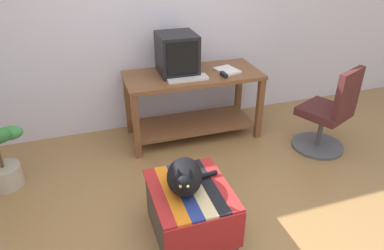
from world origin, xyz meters
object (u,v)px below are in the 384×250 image
(tv_monitor, at_px, (177,54))
(ottoman_with_blanket, at_px, (190,211))
(desk, at_px, (193,94))
(office_chair, at_px, (329,116))
(potted_plant, at_px, (1,157))
(stapler, at_px, (224,75))
(cat, at_px, (185,177))
(book, at_px, (227,70))
(keyboard, at_px, (187,78))

(tv_monitor, relative_size, ottoman_with_blanket, 0.63)
(desk, bearing_deg, office_chair, -30.54)
(potted_plant, bearing_deg, ottoman_with_blanket, -37.27)
(office_chair, xyz_separation_m, stapler, (-0.90, 0.53, 0.34))
(cat, bearing_deg, desk, 87.11)
(book, bearing_deg, ottoman_with_blanket, -135.24)
(ottoman_with_blanket, height_order, office_chair, office_chair)
(keyboard, xyz_separation_m, ottoman_with_blanket, (-0.37, -1.23, -0.52))
(keyboard, xyz_separation_m, stapler, (0.37, -0.04, 0.01))
(ottoman_with_blanket, height_order, cat, cat)
(keyboard, xyz_separation_m, cat, (-0.41, -1.22, -0.21))
(cat, xyz_separation_m, potted_plant, (-1.31, 1.03, -0.22))
(keyboard, distance_m, stapler, 0.37)
(book, xyz_separation_m, potted_plant, (-2.18, -0.28, -0.42))
(ottoman_with_blanket, bearing_deg, potted_plant, 142.73)
(tv_monitor, distance_m, potted_plant, 1.83)
(cat, bearing_deg, tv_monitor, 93.19)
(tv_monitor, relative_size, potted_plant, 0.66)
(keyboard, relative_size, cat, 0.91)
(keyboard, bearing_deg, ottoman_with_blanket, -105.29)
(tv_monitor, bearing_deg, ottoman_with_blanket, -102.29)
(cat, height_order, office_chair, office_chair)
(desk, height_order, potted_plant, desk)
(desk, bearing_deg, tv_monitor, 156.58)
(book, relative_size, potted_plant, 0.39)
(book, height_order, potted_plant, book)
(ottoman_with_blanket, xyz_separation_m, stapler, (0.74, 1.18, 0.53))
(keyboard, distance_m, potted_plant, 1.79)
(keyboard, height_order, potted_plant, keyboard)
(office_chair, bearing_deg, book, -62.75)
(keyboard, bearing_deg, cat, -106.96)
(keyboard, distance_m, book, 0.46)
(potted_plant, bearing_deg, cat, -38.02)
(keyboard, distance_m, cat, 1.31)
(keyboard, height_order, book, keyboard)
(keyboard, height_order, stapler, stapler)
(cat, relative_size, stapler, 4.02)
(book, relative_size, office_chair, 0.27)
(desk, relative_size, book, 5.73)
(ottoman_with_blanket, bearing_deg, desk, 70.75)
(potted_plant, distance_m, stapler, 2.14)
(keyboard, relative_size, stapler, 3.64)
(keyboard, bearing_deg, potted_plant, -171.85)
(potted_plant, relative_size, stapler, 5.61)
(tv_monitor, distance_m, ottoman_with_blanket, 1.62)
(tv_monitor, bearing_deg, cat, -103.77)
(desk, xyz_separation_m, potted_plant, (-1.83, -0.33, -0.18))
(book, height_order, stapler, stapler)
(keyboard, height_order, ottoman_with_blanket, keyboard)
(tv_monitor, xyz_separation_m, book, (0.50, -0.12, -0.18))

